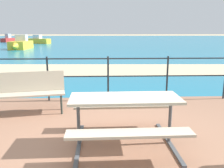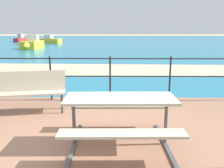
% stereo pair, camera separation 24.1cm
% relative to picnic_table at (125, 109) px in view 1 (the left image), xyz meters
% --- Properties ---
extents(ground_plane, '(240.00, 240.00, 0.00)m').
position_rel_picnic_table_xyz_m(ground_plane, '(-0.20, 0.05, -0.62)').
color(ground_plane, tan).
extents(patio_paving, '(6.40, 5.20, 0.06)m').
position_rel_picnic_table_xyz_m(patio_paving, '(-0.20, 0.05, -0.59)').
color(patio_paving, '#996B51').
rests_on(patio_paving, ground).
extents(sea_water, '(90.00, 90.00, 0.01)m').
position_rel_picnic_table_xyz_m(sea_water, '(-0.20, 40.05, -0.61)').
color(sea_water, teal).
rests_on(sea_water, ground).
extents(beach_strip, '(54.09, 5.40, 0.01)m').
position_rel_picnic_table_xyz_m(beach_strip, '(-0.20, 7.63, -0.61)').
color(beach_strip, beige).
rests_on(beach_strip, ground).
extents(picnic_table, '(1.65, 1.45, 0.75)m').
position_rel_picnic_table_xyz_m(picnic_table, '(0.00, 0.00, 0.00)').
color(picnic_table, '#BCAD93').
rests_on(picnic_table, patio_paving).
extents(park_bench, '(1.58, 0.69, 0.86)m').
position_rel_picnic_table_xyz_m(park_bench, '(-1.90, 1.51, -0.04)').
color(park_bench, '#BCAD93').
rests_on(park_bench, patio_paving).
extents(railing_fence, '(5.94, 0.04, 1.09)m').
position_rel_picnic_table_xyz_m(railing_fence, '(-0.20, 2.43, 0.14)').
color(railing_fence, '#1E2328').
rests_on(railing_fence, patio_paving).
extents(boat_near, '(4.88, 2.92, 1.20)m').
position_rel_picnic_table_xyz_m(boat_near, '(-9.84, 31.31, -0.20)').
color(boat_near, yellow).
rests_on(boat_near, sea_water).
extents(boat_mid, '(1.35, 4.56, 1.29)m').
position_rel_picnic_table_xyz_m(boat_mid, '(-15.37, 36.65, -0.21)').
color(boat_mid, red).
rests_on(boat_mid, sea_water).
extents(boat_far, '(1.46, 3.81, 1.38)m').
position_rel_picnic_table_xyz_m(boat_far, '(-8.32, 20.65, -0.15)').
color(boat_far, yellow).
rests_on(boat_far, sea_water).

